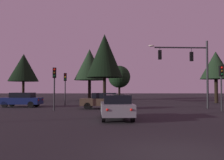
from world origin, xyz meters
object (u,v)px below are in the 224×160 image
Objects in this scene: tree_right_cluster at (105,56)px; traffic_signal_mast_arm at (191,63)px; car_nearside_lane at (117,106)px; tree_center_horizon at (90,65)px; tree_lot_edge at (216,65)px; car_crossing_left at (104,100)px; tree_left_far at (120,77)px; car_crossing_right at (22,99)px; tree_behind_sign at (24,68)px; traffic_light_median at (222,79)px; traffic_light_corner_right at (55,80)px; traffic_light_corner_left at (66,82)px.

traffic_signal_mast_arm is at bearing -52.76° from tree_right_cluster.
tree_center_horizon is at bearing 98.84° from car_nearside_lane.
car_nearside_lane is 27.02m from tree_center_horizon.
car_nearside_lane is (-7.33, -8.27, -3.64)m from traffic_signal_mast_arm.
tree_right_cluster is (-8.67, 11.40, 2.24)m from traffic_signal_mast_arm.
tree_lot_edge reaches higher than car_nearside_lane.
car_crossing_left is 24.37m from tree_left_far.
traffic_signal_mast_arm is at bearing -7.32° from car_crossing_right.
tree_right_cluster is at bearing -101.23° from tree_left_far.
car_crossing_left is 0.68× the size of tree_left_far.
tree_lot_edge is at bearing -9.78° from tree_behind_sign.
traffic_light_median is at bearing -14.65° from car_crossing_right.
traffic_light_corner_right is 0.83× the size of car_nearside_lane.
traffic_signal_mast_arm is 21.30m from tree_center_horizon.
tree_right_cluster reaches higher than traffic_light_corner_left.
traffic_light_median is 29.22m from tree_behind_sign.
car_crossing_right is at bearing -109.92° from tree_center_horizon.
tree_center_horizon reaches higher than traffic_light_corner_right.
traffic_light_corner_left reaches higher than car_crossing_left.
traffic_signal_mast_arm is 11.63m from car_nearside_lane.
tree_lot_edge is at bearing 68.74° from traffic_light_median.
car_crossing_right is 0.58× the size of tree_behind_sign.
tree_left_far is at bearing 48.85° from tree_center_horizon.
tree_center_horizon is (-13.14, 20.65, 3.28)m from traffic_light_median.
car_crossing_right is at bearing -152.25° from traffic_light_corner_left.
traffic_signal_mast_arm is 12.02m from tree_lot_edge.
traffic_light_median reaches higher than car_nearside_lane.
tree_right_cluster is (-2.48, -12.49, 2.38)m from tree_left_far.
traffic_signal_mast_arm is 26.13m from tree_behind_sign.
tree_behind_sign reaches higher than car_crossing_right.
tree_right_cluster is (4.28, 7.01, 4.01)m from traffic_light_corner_left.
tree_center_horizon reaches higher than car_nearside_lane.
car_crossing_left is 12.94m from tree_right_cluster.
tree_behind_sign is (-14.17, 23.09, 4.47)m from car_nearside_lane.
car_nearside_lane is 23.40m from tree_lot_edge.
tree_behind_sign is 10.59m from tree_center_horizon.
traffic_light_median is 0.52× the size of tree_behind_sign.
traffic_light_corner_left is 5.06m from car_crossing_right.
car_crossing_left is at bearing -179.18° from traffic_signal_mast_arm.
tree_lot_edge reaches higher than tree_left_far.
traffic_signal_mast_arm is at bearing 122.37° from traffic_light_median.
traffic_signal_mast_arm is at bearing 0.82° from car_crossing_left.
tree_left_far is 18.97m from tree_lot_edge.
tree_center_horizon is at bearing 122.48° from traffic_signal_mast_arm.
traffic_signal_mast_arm is at bearing 48.43° from car_nearside_lane.
tree_behind_sign is 0.85× the size of tree_center_horizon.
car_nearside_lane is at bearing -58.47° from tree_behind_sign.
tree_center_horizon is (10.09, 3.10, 0.78)m from tree_behind_sign.
tree_behind_sign is at bearing 109.20° from car_crossing_right.
traffic_light_corner_right is (0.32, -6.63, 0.02)m from traffic_light_corner_left.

